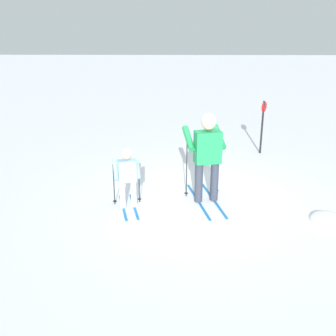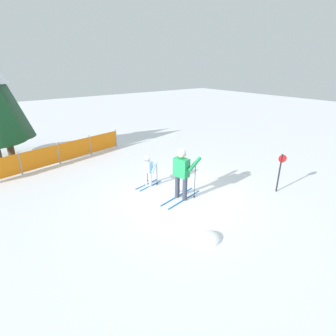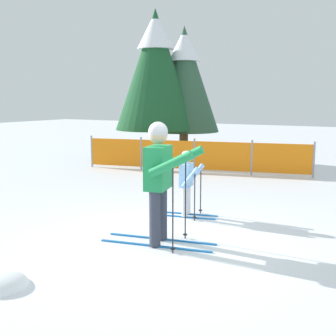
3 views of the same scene
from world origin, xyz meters
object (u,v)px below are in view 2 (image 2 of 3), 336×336
(trail_marker, at_px, (280,169))
(safety_fence, at_px, (58,153))
(skier_adult, at_px, (182,169))
(skier_child, at_px, (148,168))

(trail_marker, bearing_deg, safety_fence, 125.28)
(skier_adult, height_order, trail_marker, skier_adult)
(skier_child, bearing_deg, skier_adult, -90.43)
(skier_adult, height_order, skier_child, skier_adult)
(safety_fence, relative_size, trail_marker, 4.64)
(skier_adult, xyz_separation_m, safety_fence, (-2.32, 5.90, -0.59))
(safety_fence, bearing_deg, skier_adult, -68.53)
(skier_adult, relative_size, safety_fence, 0.27)
(skier_child, relative_size, trail_marker, 0.85)
(skier_child, xyz_separation_m, safety_fence, (-1.99, 4.38, -0.21))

